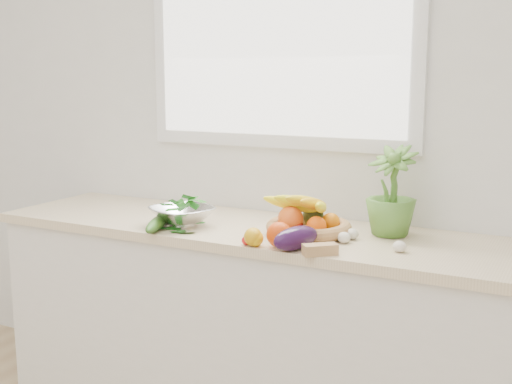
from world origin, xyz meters
The scene contains 20 objects.
back_wall centered at (0.00, 2.25, 1.35)m, with size 4.50×0.02×2.70m, color white.
counter_cabinet centered at (0.00, 1.95, 0.43)m, with size 2.20×0.58×0.86m, color silver.
countertop centered at (0.00, 1.95, 0.88)m, with size 2.24×0.62×0.04m, color beige.
window_frame centered at (0.00, 2.23, 1.75)m, with size 1.30×0.03×1.10m, color white.
window_pane centered at (0.00, 2.21, 1.75)m, with size 1.18×0.01×0.98m, color white.
orange_loose centered at (0.27, 1.70, 0.95)m, with size 0.09×0.09×0.09m, color #D93C06.
lemon_a centered at (0.18, 1.67, 0.93)m, with size 0.06×0.07×0.06m, color yellow.
lemon_b centered at (0.27, 1.70, 0.93)m, with size 0.06×0.07×0.06m, color yellow.
lemon_c centered at (0.17, 1.67, 0.93)m, with size 0.07×0.09×0.07m, color #D2960B.
apple centered at (0.24, 1.89, 0.94)m, with size 0.07×0.07×0.07m, color #B5240E.
ginger centered at (0.44, 1.67, 0.92)m, with size 0.12×0.05×0.04m, color tan.
garlic_a centered at (0.67, 1.83, 0.92)m, with size 0.05×0.05×0.04m, color silver.
garlic_b centered at (0.46, 1.93, 0.92)m, with size 0.05×0.05×0.04m, color beige.
garlic_c centered at (0.46, 1.86, 0.92)m, with size 0.05×0.05×0.04m, color beige.
eggplant centered at (0.34, 1.69, 0.94)m, with size 0.08×0.22×0.09m, color #270E33.
cucumber centered at (-0.29, 1.72, 0.93)m, with size 0.05×0.28×0.05m, color #2C5E1B.
radish centered at (0.14, 1.67, 0.92)m, with size 0.03×0.03×0.03m, color red.
potted_herb centered at (0.58, 2.06, 1.08)m, with size 0.20×0.20×0.35m, color #528731.
fruit_basket centered at (0.28, 1.92, 0.95)m, with size 0.44×0.44×0.18m.
colander_with_spinach centered at (-0.24, 1.81, 0.97)m, with size 0.33×0.33×0.13m.
Camera 1 is at (1.24, -0.36, 1.51)m, focal length 45.00 mm.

